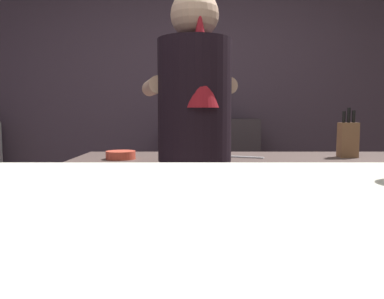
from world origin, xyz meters
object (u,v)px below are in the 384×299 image
object	(u,v)px
mixing_bowl	(121,155)
bottle_olive_oil	(222,107)
bartender	(195,148)
knife_block	(348,139)
bottle_soy	(197,109)
chefs_knife	(243,157)

from	to	relation	value
mixing_bowl	bottle_olive_oil	xyz separation A→B (m)	(0.66, 1.24, 0.28)
bartender	knife_block	distance (m)	0.99
bottle_soy	bottle_olive_oil	world-z (taller)	bottle_olive_oil
bartender	bottle_soy	size ratio (longest dim) A/B	7.50
bottle_soy	mixing_bowl	bearing A→B (deg)	-109.22
mixing_bowl	bottle_olive_oil	world-z (taller)	bottle_olive_oil
chefs_knife	bottle_soy	world-z (taller)	bottle_soy
chefs_knife	bottle_soy	distance (m)	1.25
knife_block	mixing_bowl	bearing A→B (deg)	-176.02
knife_block	chefs_knife	xyz separation A→B (m)	(-0.61, -0.03, -0.10)
chefs_knife	bottle_olive_oil	world-z (taller)	bottle_olive_oil
bottle_olive_oil	bottle_soy	bearing A→B (deg)	175.02
bartender	bottle_olive_oil	bearing A→B (deg)	-22.13
bottle_olive_oil	knife_block	bearing A→B (deg)	-61.08
bartender	mixing_bowl	size ratio (longest dim) A/B	10.35
knife_block	bottle_soy	world-z (taller)	bottle_soy
chefs_knife	bottle_olive_oil	xyz separation A→B (m)	(-0.03, 1.17, 0.30)
bartender	bottle_soy	world-z (taller)	bartender
bartender	chefs_knife	distance (m)	0.50
bartender	chefs_knife	bearing A→B (deg)	-47.62
bartender	chefs_knife	world-z (taller)	bartender
bartender	bottle_olive_oil	distance (m)	1.61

